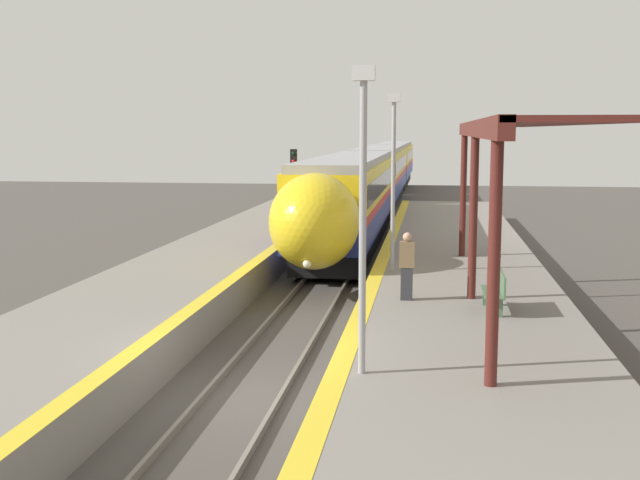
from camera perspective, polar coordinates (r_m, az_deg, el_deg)
ground_plane at (r=15.45m, az=-5.43°, el=-11.12°), size 120.00×120.00×0.00m
rail_left at (r=15.61m, az=-8.05°, el=-10.68°), size 0.08×90.00×0.15m
rail_right at (r=15.29m, az=-2.76°, el=-11.01°), size 0.08×90.00×0.15m
train at (r=51.40m, az=4.19°, el=4.72°), size 2.81×59.59×3.93m
platform_right at (r=14.93m, az=10.85°, el=-9.93°), size 5.04×64.00×0.99m
platform_left at (r=16.58m, az=-18.48°, el=-8.39°), size 4.15×64.00×0.99m
platform_bench at (r=18.34m, az=12.44°, el=-3.54°), size 0.44×1.55×0.89m
person_waiting at (r=19.15m, az=6.20°, el=-1.80°), size 0.36×0.22×1.62m
railway_signal at (r=34.99m, az=-1.88°, el=3.83°), size 0.28×0.28×4.20m
lamppost_near at (r=13.02m, az=3.07°, el=2.89°), size 0.36×0.20×5.04m
lamppost_mid at (r=22.85m, az=5.23°, el=4.98°), size 0.36×0.20×5.04m
station_canopy at (r=19.32m, az=12.70°, el=7.38°), size 2.02×16.42×4.23m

